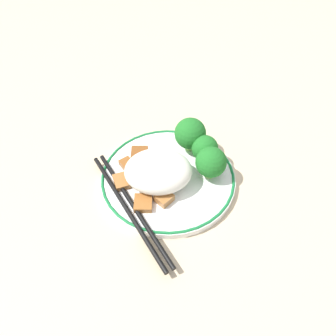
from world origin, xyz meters
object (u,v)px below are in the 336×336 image
object	(u,v)px
broccoli_back_left	(211,164)
broccoli_back_right	(190,134)
broccoli_back_center	(205,149)
plate	(168,177)
chopsticks	(130,207)

from	to	relation	value
broccoli_back_left	broccoli_back_right	distance (m)	0.07
broccoli_back_center	broccoli_back_right	world-z (taller)	broccoli_back_right
broccoli_back_left	broccoli_back_right	size ratio (longest dim) A/B	0.89
plate	broccoli_back_left	xyz separation A→B (m)	(0.07, -0.00, 0.04)
broccoli_back_left	broccoli_back_center	size ratio (longest dim) A/B	1.09
broccoli_back_right	chopsticks	world-z (taller)	broccoli_back_right
broccoli_back_right	chopsticks	distance (m)	0.17
broccoli_back_center	chopsticks	distance (m)	0.16
chopsticks	broccoli_back_center	bearing A→B (deg)	38.55
broccoli_back_right	chopsticks	bearing A→B (deg)	-127.99
broccoli_back_right	broccoli_back_center	bearing A→B (deg)	-52.11
chopsticks	broccoli_back_right	bearing A→B (deg)	52.01
broccoli_back_center	broccoli_back_right	bearing A→B (deg)	127.89
broccoli_back_left	broccoli_back_right	bearing A→B (deg)	114.52
plate	broccoli_back_center	bearing A→B (deg)	27.79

